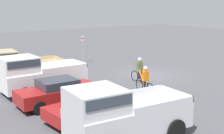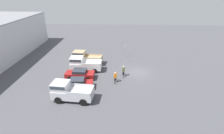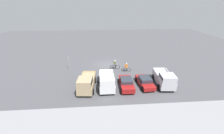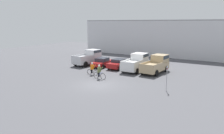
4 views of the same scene
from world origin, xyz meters
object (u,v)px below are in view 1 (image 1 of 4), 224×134
(pickup_truck_2, at_px, (16,67))
(cyclist_1, at_px, (145,79))
(fire_lane_sign, at_px, (83,46))
(cyclist_0, at_px, (139,70))
(sedan_1, at_px, (58,92))
(pickup_truck_0, at_px, (120,113))
(sedan_0, at_px, (89,105))
(pickup_truck_1, at_px, (37,74))

(pickup_truck_2, bearing_deg, cyclist_1, -138.88)
(cyclist_1, bearing_deg, fire_lane_sign, -9.12)
(cyclist_0, xyz_separation_m, cyclist_1, (-1.94, 1.21, -0.05))
(sedan_1, xyz_separation_m, cyclist_1, (-0.90, -5.41, 0.10))
(pickup_truck_0, relative_size, fire_lane_sign, 1.99)
(sedan_1, relative_size, cyclist_1, 2.50)
(pickup_truck_0, xyz_separation_m, sedan_0, (2.77, -0.28, -0.51))
(sedan_0, bearing_deg, pickup_truck_2, 3.88)
(cyclist_0, relative_size, cyclist_1, 1.04)
(cyclist_1, bearing_deg, sedan_1, 80.53)
(pickup_truck_1, distance_m, cyclist_1, 6.58)
(sedan_1, height_order, pickup_truck_1, pickup_truck_1)
(sedan_0, distance_m, pickup_truck_2, 8.47)
(pickup_truck_0, bearing_deg, sedan_1, -0.13)
(cyclist_1, bearing_deg, cyclist_0, -31.85)
(fire_lane_sign, bearing_deg, pickup_truck_0, 154.65)
(pickup_truck_1, xyz_separation_m, pickup_truck_2, (2.84, 0.29, -0.00))
(sedan_1, relative_size, pickup_truck_1, 0.86)
(pickup_truck_1, relative_size, cyclist_0, 2.81)
(cyclist_1, xyz_separation_m, fire_lane_sign, (10.26, -1.65, 0.71))
(sedan_1, distance_m, pickup_truck_1, 2.83)
(sedan_1, bearing_deg, pickup_truck_0, 179.87)
(pickup_truck_0, distance_m, sedan_1, 5.59)
(pickup_truck_0, height_order, cyclist_1, pickup_truck_0)
(pickup_truck_1, xyz_separation_m, cyclist_1, (-3.70, -5.42, -0.35))
(pickup_truck_0, relative_size, sedan_1, 1.17)
(pickup_truck_1, relative_size, pickup_truck_2, 0.96)
(sedan_1, xyz_separation_m, pickup_truck_2, (5.64, 0.30, 0.45))
(pickup_truck_0, bearing_deg, fire_lane_sign, -25.35)
(cyclist_0, bearing_deg, pickup_truck_0, 134.90)
(pickup_truck_2, relative_size, cyclist_0, 2.92)
(pickup_truck_2, relative_size, cyclist_1, 3.04)
(pickup_truck_2, distance_m, fire_lane_sign, 8.25)
(sedan_1, xyz_separation_m, fire_lane_sign, (9.36, -7.06, 0.81))
(pickup_truck_1, height_order, cyclist_0, pickup_truck_1)
(sedan_0, bearing_deg, cyclist_1, -69.74)
(pickup_truck_1, xyz_separation_m, fire_lane_sign, (6.56, -7.07, 0.36))
(sedan_1, bearing_deg, pickup_truck_1, 0.25)
(sedan_0, bearing_deg, pickup_truck_0, 174.13)
(pickup_truck_2, height_order, fire_lane_sign, fire_lane_sign)
(pickup_truck_2, bearing_deg, sedan_1, -176.96)
(sedan_0, xyz_separation_m, cyclist_0, (3.84, -6.35, 0.19))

